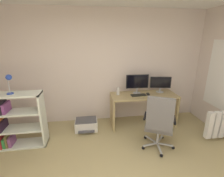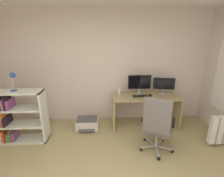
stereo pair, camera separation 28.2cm
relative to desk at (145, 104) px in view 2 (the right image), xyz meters
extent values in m
cube|color=silver|center=(-0.90, 0.45, 0.77)|extent=(4.88, 0.10, 2.65)
cube|color=tan|center=(0.00, 0.00, 0.18)|extent=(1.52, 0.59, 0.04)
cube|color=tan|center=(-0.74, 0.00, -0.20)|extent=(0.04, 0.57, 0.72)
cube|color=tan|center=(0.74, 0.00, -0.20)|extent=(0.04, 0.57, 0.72)
cylinder|color=#B2B5B7|center=(-0.14, 0.12, 0.21)|extent=(0.18, 0.18, 0.01)
cylinder|color=#B2B5B7|center=(-0.14, 0.12, 0.28)|extent=(0.03, 0.03, 0.13)
cube|color=black|center=(-0.14, 0.12, 0.49)|extent=(0.52, 0.05, 0.32)
cube|color=black|center=(-0.14, 0.10, 0.49)|extent=(0.49, 0.02, 0.29)
cylinder|color=#B2B5B7|center=(0.44, 0.12, 0.21)|extent=(0.18, 0.18, 0.01)
cylinder|color=#B2B5B7|center=(0.44, 0.12, 0.27)|extent=(0.03, 0.03, 0.11)
cube|color=black|center=(0.44, 0.12, 0.44)|extent=(0.48, 0.13, 0.27)
cube|color=black|center=(0.44, 0.10, 0.44)|extent=(0.45, 0.09, 0.25)
cube|color=black|center=(-0.14, -0.05, 0.21)|extent=(0.35, 0.15, 0.02)
cube|color=black|center=(0.09, -0.03, 0.22)|extent=(0.07, 0.10, 0.03)
cylinder|color=silver|center=(-0.60, 0.07, 0.28)|extent=(0.07, 0.07, 0.17)
cube|color=#B7BABC|center=(0.15, -0.94, -0.49)|extent=(0.28, 0.16, 0.02)
sphere|color=black|center=(0.28, -1.01, -0.53)|extent=(0.06, 0.06, 0.06)
cube|color=#B7BABC|center=(0.11, -0.77, -0.49)|extent=(0.23, 0.24, 0.02)
sphere|color=black|center=(0.22, -0.66, -0.53)|extent=(0.06, 0.06, 0.06)
cube|color=#B7BABC|center=(-0.06, -0.74, -0.49)|extent=(0.17, 0.28, 0.02)
sphere|color=black|center=(-0.13, -0.61, -0.53)|extent=(0.06, 0.06, 0.06)
cube|color=#B7BABC|center=(-0.14, -0.90, -0.49)|extent=(0.30, 0.08, 0.02)
sphere|color=black|center=(-0.28, -0.93, -0.53)|extent=(0.06, 0.06, 0.06)
cube|color=#B7BABC|center=(-0.01, -1.02, -0.49)|extent=(0.07, 0.30, 0.02)
sphere|color=black|center=(-0.03, -1.17, -0.53)|extent=(0.06, 0.06, 0.06)
cylinder|color=#B7BABC|center=(0.01, -0.87, -0.32)|extent=(0.04, 0.04, 0.35)
cube|color=slate|center=(0.01, -0.87, -0.09)|extent=(0.63, 0.62, 0.10)
cube|color=slate|center=(-0.10, -1.11, 0.25)|extent=(0.43, 0.26, 0.59)
cube|color=black|center=(-0.22, -0.76, 0.06)|extent=(0.18, 0.31, 0.03)
cube|color=black|center=(0.24, -0.99, 0.06)|extent=(0.18, 0.31, 0.03)
cube|color=silver|center=(-2.14, -0.45, -0.03)|extent=(0.03, 0.35, 1.07)
cube|color=silver|center=(-2.60, -0.45, 0.49)|extent=(0.95, 0.35, 0.03)
cube|color=silver|center=(-2.60, -0.45, -0.54)|extent=(0.95, 0.35, 0.03)
cube|color=silver|center=(-2.60, -0.45, -0.20)|extent=(0.88, 0.35, 0.03)
cube|color=silver|center=(-2.60, -0.45, 0.15)|extent=(0.88, 0.35, 0.03)
cube|color=silver|center=(-3.01, -0.45, -0.44)|extent=(0.04, 0.28, 0.18)
cube|color=orange|center=(-2.96, -0.45, -0.41)|extent=(0.05, 0.26, 0.24)
cube|color=red|center=(-2.92, -0.45, -0.41)|extent=(0.03, 0.32, 0.23)
cube|color=#379045|center=(-2.87, -0.46, -0.44)|extent=(0.05, 0.27, 0.18)
cube|color=olive|center=(-2.83, -0.45, -0.41)|extent=(0.03, 0.28, 0.24)
cube|color=#894E88|center=(-2.78, -0.45, -0.43)|extent=(0.05, 0.25, 0.19)
cube|color=silver|center=(-3.01, -0.46, -0.06)|extent=(0.04, 0.26, 0.25)
cube|color=#BB3531|center=(-2.96, -0.45, -0.06)|extent=(0.06, 0.26, 0.25)
cube|color=orange|center=(-2.91, -0.45, -0.04)|extent=(0.03, 0.27, 0.27)
cube|color=#27172A|center=(-2.88, -0.45, -0.10)|extent=(0.04, 0.32, 0.17)
cube|color=#5C7EA0|center=(-2.92, -0.44, 0.25)|extent=(0.04, 0.31, 0.17)
cube|color=black|center=(-2.89, -0.46, 0.28)|extent=(0.03, 0.24, 0.22)
cube|color=#A14F84|center=(-2.84, -0.46, 0.26)|extent=(0.05, 0.25, 0.20)
cube|color=black|center=(-2.80, -0.46, 0.29)|extent=(0.03, 0.27, 0.25)
cube|color=#90478C|center=(-2.76, -0.44, 0.25)|extent=(0.05, 0.28, 0.18)
cylinder|color=#2847B6|center=(-2.64, -0.45, 0.52)|extent=(0.11, 0.11, 0.02)
cylinder|color=silver|center=(-2.64, -0.45, 0.65)|extent=(0.01, 0.01, 0.26)
sphere|color=#2847B6|center=(-2.61, -0.45, 0.81)|extent=(0.10, 0.10, 0.10)
cube|color=silver|center=(-1.35, -0.06, -0.45)|extent=(0.50, 0.34, 0.22)
cube|color=#4C4C51|center=(-1.35, -0.06, -0.32)|extent=(0.46, 0.32, 0.02)
cube|color=#4C4C51|center=(-1.35, -0.27, -0.49)|extent=(0.35, 0.10, 0.01)
cube|color=white|center=(1.10, -0.84, -0.21)|extent=(0.10, 0.10, 0.57)
cube|color=white|center=(1.23, -0.84, -0.21)|extent=(0.10, 0.10, 0.57)
camera|label=1|loc=(-1.24, -3.40, 1.48)|focal=26.04mm
camera|label=2|loc=(-0.96, -3.43, 1.48)|focal=26.04mm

